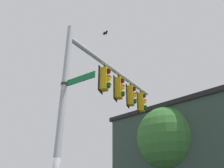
% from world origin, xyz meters
% --- Properties ---
extents(signal_pole, '(0.22, 0.22, 7.33)m').
position_xyz_m(signal_pole, '(0.00, 0.00, 3.67)').
color(signal_pole, '#ADB2B7').
rests_on(signal_pole, ground).
extents(mast_arm, '(6.39, 2.10, 0.20)m').
position_xyz_m(mast_arm, '(-3.16, 0.96, 6.80)').
color(mast_arm, '#ADB2B7').
extents(traffic_light_nearest_pole, '(0.54, 0.49, 1.31)m').
position_xyz_m(traffic_light_nearest_pole, '(-2.15, 0.67, 6.00)').
color(traffic_light_nearest_pole, black).
extents(traffic_light_mid_inner, '(0.54, 0.49, 1.31)m').
position_xyz_m(traffic_light_mid_inner, '(-3.27, 1.01, 6.00)').
color(traffic_light_mid_inner, black).
extents(traffic_light_mid_outer, '(0.54, 0.49, 1.31)m').
position_xyz_m(traffic_light_mid_outer, '(-4.39, 1.35, 6.00)').
color(traffic_light_mid_outer, black).
extents(traffic_light_arm_end, '(0.54, 0.49, 1.31)m').
position_xyz_m(traffic_light_arm_end, '(-5.51, 1.69, 6.00)').
color(traffic_light_arm_end, black).
extents(street_name_sign, '(0.52, 1.40, 0.22)m').
position_xyz_m(street_name_sign, '(0.13, 0.42, 4.87)').
color(street_name_sign, '#147238').
extents(bird_flying, '(0.31, 0.39, 0.11)m').
position_xyz_m(bird_flying, '(-3.71, 0.10, 9.86)').
color(bird_flying, black).
extents(storefront_building, '(11.13, 13.69, 6.62)m').
position_xyz_m(storefront_building, '(-9.60, 5.15, 3.32)').
color(storefront_building, '#33473D').
rests_on(storefront_building, ground).
extents(tree_by_storefront, '(4.12, 4.12, 6.55)m').
position_xyz_m(tree_by_storefront, '(-8.60, 2.82, 4.48)').
color(tree_by_storefront, '#4C3823').
rests_on(tree_by_storefront, ground).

